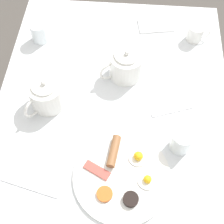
% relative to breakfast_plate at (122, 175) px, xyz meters
% --- Properties ---
extents(ground_plane, '(8.00, 8.00, 0.00)m').
position_rel_breakfast_plate_xyz_m(ground_plane, '(-0.05, 0.23, -0.76)').
color(ground_plane, '#4C4742').
extents(table, '(0.87, 1.20, 0.75)m').
position_rel_breakfast_plate_xyz_m(table, '(-0.05, 0.23, -0.08)').
color(table, silver).
rests_on(table, ground_plane).
extents(breakfast_plate, '(0.32, 0.32, 0.04)m').
position_rel_breakfast_plate_xyz_m(breakfast_plate, '(0.00, 0.00, 0.00)').
color(breakfast_plate, white).
rests_on(breakfast_plate, table).
extents(teapot_near, '(0.20, 0.13, 0.13)m').
position_rel_breakfast_plate_xyz_m(teapot_near, '(-0.01, 0.42, 0.05)').
color(teapot_near, white).
rests_on(teapot_near, table).
extents(teapot_far, '(0.13, 0.19, 0.13)m').
position_rel_breakfast_plate_xyz_m(teapot_far, '(-0.29, 0.26, 0.05)').
color(teapot_far, white).
rests_on(teapot_far, table).
extents(water_glass_tall, '(0.07, 0.07, 0.09)m').
position_rel_breakfast_plate_xyz_m(water_glass_tall, '(0.19, 0.12, 0.03)').
color(water_glass_tall, white).
rests_on(water_glass_tall, table).
extents(water_glass_short, '(0.07, 0.07, 0.09)m').
position_rel_breakfast_plate_xyz_m(water_glass_short, '(-0.38, 0.58, 0.03)').
color(water_glass_short, white).
rests_on(water_glass_short, table).
extents(creamer_jug, '(0.09, 0.07, 0.07)m').
position_rel_breakfast_plate_xyz_m(creamer_jug, '(0.27, 0.63, 0.03)').
color(creamer_jug, white).
rests_on(creamer_jug, table).
extents(napkin_folded, '(0.17, 0.12, 0.01)m').
position_rel_breakfast_plate_xyz_m(napkin_folded, '(0.11, 0.70, -0.00)').
color(napkin_folded, white).
rests_on(napkin_folded, table).
extents(fork_by_plate, '(0.16, 0.07, 0.00)m').
position_rel_breakfast_plate_xyz_m(fork_by_plate, '(0.17, 0.26, -0.01)').
color(fork_by_plate, silver).
rests_on(fork_by_plate, table).
extents(knife_by_plate, '(0.20, 0.06, 0.00)m').
position_rel_breakfast_plate_xyz_m(knife_by_plate, '(-0.30, -0.06, -0.01)').
color(knife_by_plate, silver).
rests_on(knife_by_plate, table).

